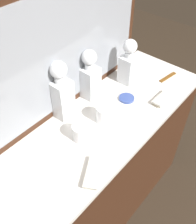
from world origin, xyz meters
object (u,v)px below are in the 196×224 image
at_px(crystal_tumbler_left, 104,114).
at_px(porcelain_dish, 126,98).
at_px(tortoiseshell_comb, 168,77).
at_px(crystal_decanter_far_left, 62,95).
at_px(crystal_decanter_far_right, 128,66).
at_px(silver_brush_left, 163,99).
at_px(crystal_decanter_center, 90,79).
at_px(crystal_tumbler_center, 81,133).
at_px(silver_brush_right, 93,173).

distance_m(crystal_tumbler_left, porcelain_dish, 0.20).
distance_m(crystal_tumbler_left, tortoiseshell_comb, 0.51).
xyz_separation_m(crystal_decanter_far_left, porcelain_dish, (0.30, -0.17, -0.12)).
height_order(crystal_decanter_far_left, porcelain_dish, crystal_decanter_far_left).
xyz_separation_m(crystal_decanter_far_right, silver_brush_left, (-0.02, -0.24, -0.09)).
relative_size(crystal_decanter_center, crystal_tumbler_center, 3.38).
xyz_separation_m(crystal_tumbler_left, porcelain_dish, (0.20, 0.01, -0.03)).
bearing_deg(tortoiseshell_comb, silver_brush_left, -158.10).
height_order(crystal_decanter_far_right, crystal_tumbler_left, crystal_decanter_far_right).
bearing_deg(silver_brush_right, crystal_decanter_center, 42.86).
distance_m(silver_brush_right, porcelain_dish, 0.50).
distance_m(crystal_decanter_far_right, porcelain_dish, 0.19).
relative_size(crystal_decanter_far_left, crystal_tumbler_center, 3.77).
bearing_deg(tortoiseshell_comb, silver_brush_right, -172.95).
relative_size(crystal_decanter_far_right, crystal_tumbler_center, 3.18).
bearing_deg(tortoiseshell_comb, crystal_decanter_center, 149.80).
bearing_deg(crystal_decanter_far_left, tortoiseshell_comb, -21.91).
xyz_separation_m(crystal_tumbler_left, silver_brush_right, (-0.27, -0.16, -0.03)).
bearing_deg(crystal_decanter_far_right, tortoiseshell_comb, -42.28).
height_order(crystal_decanter_center, porcelain_dish, crystal_decanter_center).
bearing_deg(porcelain_dish, crystal_decanter_far_right, 34.53).
relative_size(crystal_decanter_far_right, silver_brush_left, 1.87).
relative_size(silver_brush_left, porcelain_dish, 1.70).
height_order(porcelain_dish, tortoiseshell_comb, porcelain_dish).
bearing_deg(crystal_decanter_far_right, crystal_decanter_far_left, 169.36).
bearing_deg(silver_brush_left, tortoiseshell_comb, 21.90).
height_order(crystal_decanter_far_left, tortoiseshell_comb, crystal_decanter_far_left).
height_order(crystal_decanter_far_left, crystal_tumbler_left, crystal_decanter_far_left).
height_order(crystal_decanter_far_left, silver_brush_left, crystal_decanter_far_left).
bearing_deg(silver_brush_left, silver_brush_right, -178.29).
bearing_deg(crystal_tumbler_center, tortoiseshell_comb, -6.22).
bearing_deg(crystal_tumbler_center, silver_brush_left, -17.91).
bearing_deg(crystal_tumbler_center, crystal_tumbler_left, -2.76).
distance_m(crystal_decanter_far_right, silver_brush_left, 0.26).
xyz_separation_m(silver_brush_right, tortoiseshell_comb, (0.78, 0.10, -0.01)).
bearing_deg(crystal_tumbler_center, porcelain_dish, 0.33).
height_order(crystal_decanter_center, crystal_decanter_far_right, crystal_decanter_center).
relative_size(silver_brush_left, tortoiseshell_comb, 1.04).
bearing_deg(porcelain_dish, silver_brush_right, -159.90).
bearing_deg(tortoiseshell_comb, crystal_tumbler_left, 172.75).
bearing_deg(porcelain_dish, tortoiseshell_comb, -13.42).
bearing_deg(silver_brush_right, porcelain_dish, 20.10).
xyz_separation_m(crystal_decanter_far_right, porcelain_dish, (-0.13, -0.09, -0.10)).
distance_m(crystal_tumbler_left, silver_brush_right, 0.31).
distance_m(crystal_tumbler_center, silver_brush_right, 0.20).
distance_m(crystal_decanter_center, silver_brush_left, 0.40).
bearing_deg(crystal_decanter_center, silver_brush_right, -137.14).
height_order(crystal_tumbler_left, porcelain_dish, crystal_tumbler_left).
xyz_separation_m(silver_brush_right, porcelain_dish, (0.47, 0.17, -0.01)).
bearing_deg(silver_brush_left, crystal_decanter_center, 124.28).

